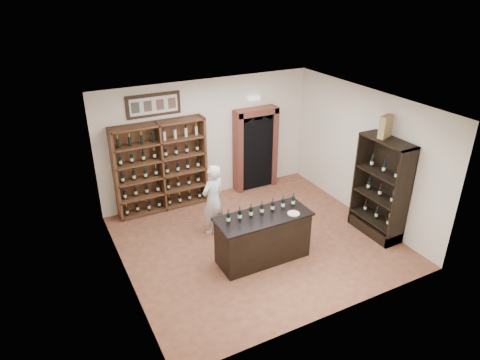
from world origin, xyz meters
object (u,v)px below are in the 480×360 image
shopkeeper (213,200)px  wine_crate (386,127)px  wine_shelf (161,167)px  side_cabinet (380,202)px  tasting_counter (263,238)px  counter_bottle_0 (228,218)px

shopkeeper → wine_crate: 3.86m
wine_shelf → side_cabinet: bearing=-40.2°
tasting_counter → wine_crate: (2.69, -0.17, 1.94)m
tasting_counter → wine_crate: bearing=-3.6°
tasting_counter → side_cabinet: size_ratio=0.85×
counter_bottle_0 → shopkeeper: 1.35m
wine_crate → wine_shelf: bearing=124.2°
wine_shelf → shopkeeper: wine_shelf is taller
tasting_counter → wine_crate: size_ratio=4.10×
counter_bottle_0 → shopkeeper: shopkeeper is taller
counter_bottle_0 → tasting_counter: bearing=-5.3°
wine_shelf → side_cabinet: same height
counter_bottle_0 → side_cabinet: size_ratio=0.14×
side_cabinet → wine_crate: (-0.03, 0.13, 1.68)m
counter_bottle_0 → wine_crate: 3.67m
wine_crate → tasting_counter: bearing=159.9°
side_cabinet → counter_bottle_0: bearing=173.9°
counter_bottle_0 → shopkeeper: bearing=78.7°
shopkeeper → wine_crate: (3.16, -1.52, 1.62)m
tasting_counter → shopkeeper: shopkeeper is taller
counter_bottle_0 → side_cabinet: bearing=-6.1°
tasting_counter → wine_crate: 3.32m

